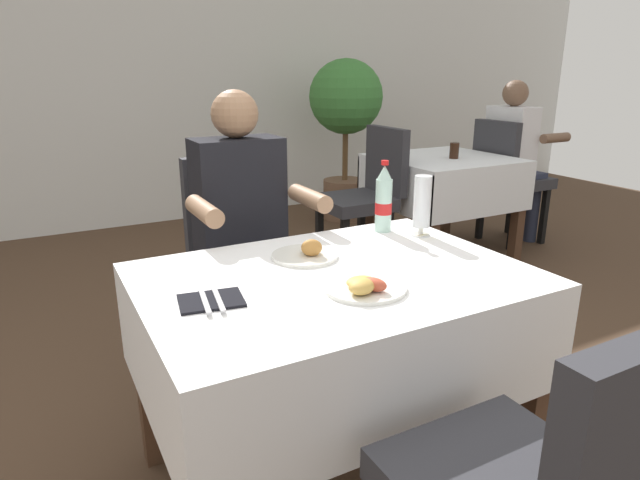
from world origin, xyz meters
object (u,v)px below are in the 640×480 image
object	(u,v)px
chair_far_diner_seat	(244,254)
background_table_tumbler	(454,151)
plate_near_camera	(364,286)
cola_bottle_primary	(384,201)
seated_diner_far	(245,227)
background_patron	(514,154)
main_dining_table	(335,324)
napkin_cutlery_set	(211,300)
beer_glass_left	(422,206)
background_dining_table	(442,182)
background_chair_left	(366,191)
potted_plant_corner	(346,115)
background_chair_right	(508,174)
plate_far_diner	(307,253)

from	to	relation	value
chair_far_diner_seat	background_table_tumbler	xyz separation A→B (m)	(1.85, 0.75, 0.24)
plate_near_camera	cola_bottle_primary	world-z (taller)	cola_bottle_primary
seated_diner_far	background_patron	world-z (taller)	same
chair_far_diner_seat	background_table_tumbler	distance (m)	2.01
main_dining_table	napkin_cutlery_set	world-z (taller)	napkin_cutlery_set
beer_glass_left	background_dining_table	bearing A→B (deg)	46.88
plate_near_camera	background_chair_left	bearing A→B (deg)	56.83
beer_glass_left	background_patron	world-z (taller)	background_patron
seated_diner_far	potted_plant_corner	bearing A→B (deg)	50.70
seated_diner_far	background_patron	size ratio (longest dim) A/B	1.00
napkin_cutlery_set	background_chair_right	size ratio (longest dim) A/B	0.20
chair_far_diner_seat	background_dining_table	bearing A→B (deg)	24.34
background_chair_left	background_chair_right	size ratio (longest dim) A/B	1.00
chair_far_diner_seat	background_patron	distance (m)	2.67
background_dining_table	background_patron	xyz separation A→B (m)	(0.70, 0.00, 0.16)
chair_far_diner_seat	beer_glass_left	world-z (taller)	chair_far_diner_seat
background_patron	napkin_cutlery_set	bearing A→B (deg)	-150.45
cola_bottle_primary	background_chair_right	xyz separation A→B (m)	(2.10, 1.33, -0.30)
background_chair_left	seated_diner_far	bearing A→B (deg)	-142.19
background_chair_right	background_table_tumbler	size ratio (longest dim) A/B	8.82
background_dining_table	chair_far_diner_seat	bearing A→B (deg)	-155.66
main_dining_table	chair_far_diner_seat	size ratio (longest dim) A/B	1.21
main_dining_table	background_table_tumbler	world-z (taller)	background_table_tumbler
beer_glass_left	background_dining_table	size ratio (longest dim) A/B	0.25
napkin_cutlery_set	potted_plant_corner	xyz separation A→B (m)	(2.17, 2.93, 0.20)
background_patron	cola_bottle_primary	bearing A→B (deg)	-148.29
background_dining_table	background_chair_left	xyz separation A→B (m)	(-0.66, -0.00, 0.00)
beer_glass_left	background_table_tumbler	distance (m)	1.94
cola_bottle_primary	background_table_tumbler	xyz separation A→B (m)	(1.46, 1.25, -0.07)
plate_near_camera	background_dining_table	xyz separation A→B (m)	(1.83, 1.80, -0.20)
cola_bottle_primary	background_dining_table	world-z (taller)	cola_bottle_primary
napkin_cutlery_set	background_table_tumbler	xyz separation A→B (m)	(2.26, 1.59, 0.05)
chair_far_diner_seat	plate_near_camera	world-z (taller)	chair_far_diner_seat
plate_far_diner	background_table_tumbler	xyz separation A→B (m)	(1.86, 1.39, 0.04)
chair_far_diner_seat	background_chair_left	distance (m)	1.44
plate_far_diner	potted_plant_corner	xyz separation A→B (m)	(1.78, 2.73, 0.19)
plate_near_camera	background_chair_left	xyz separation A→B (m)	(1.18, 1.80, -0.20)
main_dining_table	plate_near_camera	distance (m)	0.25
plate_far_diner	background_patron	world-z (taller)	background_patron
plate_near_camera	background_chair_right	bearing A→B (deg)	35.91
seated_diner_far	plate_far_diner	size ratio (longest dim) A/B	5.70
chair_far_diner_seat	background_table_tumbler	world-z (taller)	chair_far_diner_seat
background_dining_table	background_table_tumbler	size ratio (longest dim) A/B	8.13
beer_glass_left	napkin_cutlery_set	bearing A→B (deg)	-165.91
plate_near_camera	beer_glass_left	distance (m)	0.61
background_chair_left	background_patron	distance (m)	1.37
background_chair_left	background_table_tumbler	size ratio (longest dim) A/B	8.82
plate_near_camera	plate_far_diner	size ratio (longest dim) A/B	1.08
background_chair_right	background_table_tumbler	world-z (taller)	background_chair_right
plate_near_camera	background_chair_right	world-z (taller)	background_chair_right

